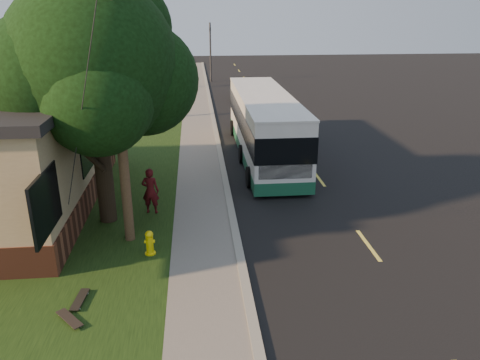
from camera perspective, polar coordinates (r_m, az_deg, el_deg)
name	(u,v)px	position (r m, az deg, el deg)	size (l,w,h in m)	color
ground	(239,252)	(14.13, -0.17, -8.72)	(120.00, 120.00, 0.00)	black
road	(299,151)	(23.89, 7.16, 3.50)	(8.00, 80.00, 0.01)	black
curb	(220,152)	(23.34, -2.48, 3.38)	(0.25, 80.00, 0.12)	gray
sidewalk	(200,153)	(23.32, -4.94, 3.25)	(2.00, 80.00, 0.08)	slate
grass_verge	(128,156)	(23.56, -13.49, 2.92)	(5.00, 80.00, 0.07)	black
fire_hydrant	(150,243)	(13.95, -10.96, -7.51)	(0.32, 0.32, 0.74)	yellow
utility_pole	(117,93)	(13.65, -14.79, 10.27)	(2.86, 3.21, 9.07)	#473321
leafy_tree	(94,66)	(15.34, -17.32, 13.11)	(6.30, 6.00, 7.80)	black
bare_tree_near	(157,86)	(30.75, -10.05, 11.23)	(1.38, 1.21, 4.31)	black
bare_tree_far	(173,66)	(42.62, -8.23, 13.60)	(1.38, 1.21, 4.03)	black
traffic_signal	(210,48)	(46.47, -3.63, 15.74)	(0.18, 0.22, 5.50)	#2D2D30
transit_bus	(264,124)	(22.54, 2.96, 6.85)	(2.58, 11.19, 3.03)	silver
skateboarder	(150,191)	(16.47, -10.87, -1.30)	(0.60, 0.39, 1.64)	#490E11
skateboard_main	(80,299)	(12.46, -18.94, -13.61)	(0.31, 0.93, 0.09)	black
skateboard_spare	(69,319)	(11.88, -20.07, -15.60)	(0.76, 0.84, 0.09)	black
distant_car	(249,90)	(37.33, 1.15, 10.91)	(1.77, 4.40, 1.50)	black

